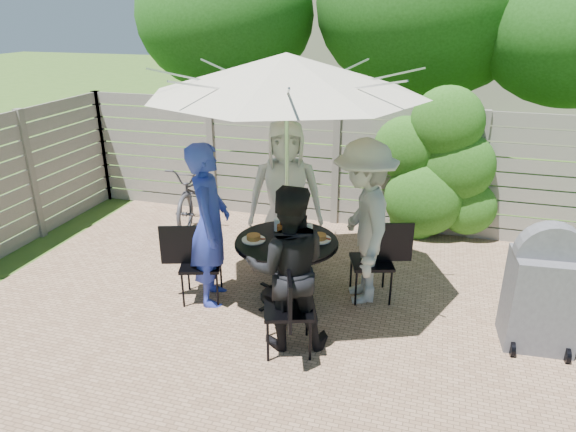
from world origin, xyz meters
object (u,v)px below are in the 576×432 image
(coffee_cup, at_px, (295,227))
(glass_right, at_px, (310,230))
(umbrella, at_px, (286,74))
(plate_extra, at_px, (304,250))
(chair_back, at_px, (285,242))
(syrup_jug, at_px, (281,232))
(plate_left, at_px, (254,238))
(plate_front, at_px, (287,253))
(person_back, at_px, (285,196))
(chair_right, at_px, (372,276))
(glass_front, at_px, (297,244))
(plate_right, at_px, (319,238))
(person_left, at_px, (210,225))
(person_front, at_px, (288,268))
(bicycle, at_px, (198,190))
(patio_table, at_px, (287,258))
(glass_back, at_px, (277,225))
(bbq_grill, at_px, (543,292))
(person_right, at_px, (363,223))
(plate_back, at_px, (286,225))
(chair_left, at_px, (201,278))
(chair_front, at_px, (288,325))

(coffee_cup, bearing_deg, glass_right, -18.46)
(umbrella, xyz_separation_m, plate_extra, (0.26, -0.23, -1.74))
(chair_back, distance_m, syrup_jug, 1.07)
(plate_left, bearing_deg, plate_front, -27.66)
(person_back, distance_m, chair_right, 1.44)
(plate_extra, distance_m, glass_front, 0.10)
(person_back, relative_size, plate_right, 7.28)
(person_left, bearing_deg, person_front, -135.00)
(plate_front, height_order, bicycle, bicycle)
(patio_table, distance_m, person_back, 0.94)
(plate_right, xyz_separation_m, glass_back, (-0.52, 0.11, 0.05))
(chair_right, xyz_separation_m, coffee_cup, (-0.89, -0.05, 0.52))
(person_left, height_order, bbq_grill, person_left)
(patio_table, height_order, glass_right, glass_right)
(glass_right, bearing_deg, person_back, 127.04)
(glass_front, distance_m, coffee_cup, 0.48)
(chair_back, relative_size, plate_right, 3.25)
(plate_extra, relative_size, glass_front, 1.71)
(glass_back, distance_m, glass_front, 0.56)
(patio_table, bearing_deg, person_left, -162.66)
(plate_front, distance_m, plate_right, 0.51)
(person_left, xyz_separation_m, plate_front, (0.90, -0.10, -0.16))
(chair_right, height_order, coffee_cup, chair_right)
(person_right, bearing_deg, plate_front, -66.55)
(person_front, height_order, plate_extra, person_front)
(person_front, xyz_separation_m, plate_back, (-0.35, 1.14, -0.07))
(person_right, xyz_separation_m, coffee_cup, (-0.76, -0.01, -0.13))
(plate_back, bearing_deg, chair_left, -142.21)
(plate_right, xyz_separation_m, glass_right, (-0.13, 0.07, 0.05))
(plate_front, bearing_deg, chair_right, 37.79)
(glass_right, bearing_deg, plate_back, 152.84)
(plate_left, bearing_deg, plate_right, 17.34)
(person_left, bearing_deg, chair_left, 90.02)
(person_front, xyz_separation_m, plate_left, (-0.59, 0.68, -0.07))
(chair_back, relative_size, chair_front, 0.90)
(plate_front, bearing_deg, syrup_jug, 115.67)
(chair_left, bearing_deg, chair_back, 44.80)
(glass_right, relative_size, coffee_cup, 1.17)
(plate_front, height_order, glass_right, glass_right)
(person_left, bearing_deg, glass_right, -84.50)
(person_left, bearing_deg, bicycle, 11.76)
(syrup_jug, bearing_deg, bbq_grill, -3.73)
(syrup_jug, height_order, bicycle, bicycle)
(chair_front, relative_size, plate_left, 3.63)
(chair_front, relative_size, plate_back, 3.63)
(umbrella, height_order, plate_left, umbrella)
(chair_back, height_order, plate_extra, chair_back)
(chair_left, distance_m, bbq_grill, 3.52)
(umbrella, height_order, glass_back, umbrella)
(person_back, relative_size, chair_right, 2.05)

